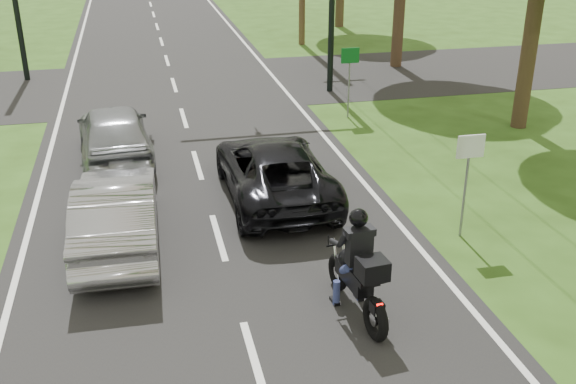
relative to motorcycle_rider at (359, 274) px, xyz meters
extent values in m
plane|color=#2C4A15|center=(-1.84, -0.86, -0.73)|extent=(140.00, 140.00, 0.00)
cube|color=black|center=(-1.84, 9.14, -0.73)|extent=(8.00, 100.00, 0.01)
cube|color=black|center=(-1.84, 15.14, -0.73)|extent=(60.00, 7.00, 0.01)
torus|color=black|center=(-0.08, 0.80, -0.40)|extent=(0.20, 0.66, 0.65)
torus|color=black|center=(0.06, -0.66, -0.40)|extent=(0.23, 0.72, 0.71)
cube|color=black|center=(-0.02, 0.17, -0.11)|extent=(0.37, 0.96, 0.30)
sphere|color=black|center=(-0.04, 0.41, 0.07)|extent=(0.33, 0.33, 0.33)
cube|color=black|center=(0.02, -0.17, 0.07)|extent=(0.39, 0.57, 0.10)
cube|color=#FF0C07|center=(0.08, -0.77, -0.09)|extent=(0.10, 0.04, 0.05)
cylinder|color=silver|center=(0.19, -0.36, -0.42)|extent=(0.17, 0.79, 0.09)
cylinder|color=black|center=(-0.06, 0.61, 0.25)|extent=(0.61, 0.10, 0.04)
cube|color=black|center=(0.04, -0.47, 0.36)|extent=(0.47, 0.44, 0.32)
cube|color=black|center=(0.00, 0.02, 0.49)|extent=(0.41, 0.25, 0.59)
sphere|color=black|center=(-0.01, 0.09, 0.95)|extent=(0.30, 0.30, 0.30)
cylinder|color=navy|center=(-0.25, 0.32, -0.50)|extent=(0.13, 0.13, 0.44)
cylinder|color=navy|center=(0.18, 0.37, -0.50)|extent=(0.13, 0.13, 0.44)
imported|color=black|center=(-0.35, 4.78, -0.07)|extent=(2.17, 4.71, 1.31)
imported|color=#A3A2A7|center=(-3.74, 3.24, -0.02)|extent=(1.58, 4.26, 1.39)
imported|color=gray|center=(-3.80, 7.99, 0.01)|extent=(2.02, 4.39, 1.46)
cylinder|color=black|center=(3.36, 13.14, 2.27)|extent=(0.20, 0.20, 6.00)
cylinder|color=slate|center=(2.86, 2.14, 0.27)|extent=(0.05, 0.05, 2.00)
cube|color=silver|center=(2.86, 2.11, 1.17)|extent=(0.55, 0.04, 0.45)
cylinder|color=slate|center=(3.06, 10.14, 0.27)|extent=(0.05, 0.05, 2.00)
cube|color=#0C591E|center=(3.06, 10.11, 1.17)|extent=(0.55, 0.04, 0.45)
cylinder|color=#332316|center=(7.66, 8.14, 2.21)|extent=(0.44, 0.44, 5.88)
camera|label=1|loc=(-3.15, -8.70, 5.48)|focal=42.00mm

